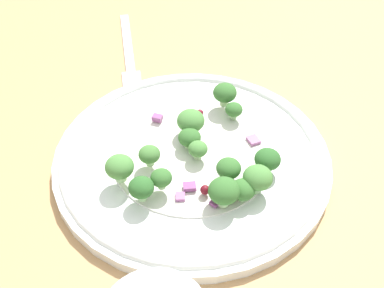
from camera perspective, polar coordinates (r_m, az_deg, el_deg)
ground_plane at (r=51.23cm, az=-1.66°, el=-2.88°), size 180.00×180.00×2.00cm
plate at (r=49.78cm, az=-0.00°, el=-1.53°), size 28.78×28.78×1.70cm
dressing_pool at (r=49.47cm, az=-0.00°, el=-1.17°), size 16.69×16.69×0.20cm
broccoli_floret_0 at (r=43.53cm, az=3.85°, el=-5.70°), size 2.94×2.94×2.98cm
broccoli_floret_1 at (r=53.60cm, az=3.96°, el=6.10°), size 2.68×2.68×2.71cm
broccoli_floret_2 at (r=50.38cm, az=-0.56°, el=2.87°), size 2.95×2.95×2.99cm
broccoli_floret_3 at (r=49.10cm, az=-0.30°, el=0.74°), size 2.37×2.37×2.40cm
broccoli_floret_4 at (r=44.97cm, az=7.88°, el=-4.09°), size 2.84×2.84×2.88cm
broccoli_floret_5 at (r=45.44cm, az=-8.68°, el=-2.78°), size 2.78×2.78×2.81cm
broccoli_floret_6 at (r=46.01cm, az=4.41°, el=-2.98°), size 2.44×2.44×2.47cm
broccoli_floret_7 at (r=44.62cm, az=-3.71°, el=-4.11°), size 2.06×2.06×2.08cm
broccoli_floret_8 at (r=44.54cm, az=6.14°, el=-5.50°), size 2.34×2.34×2.37cm
broccoli_floret_9 at (r=52.57cm, az=5.04°, el=4.09°), size 1.94×1.94×1.97cm
broccoli_floret_10 at (r=47.95cm, az=0.86°, el=-0.43°), size 1.97×1.97×2.00cm
broccoli_floret_11 at (r=43.77cm, az=-5.65°, el=-5.44°), size 2.40×2.40×2.43cm
broccoli_floret_12 at (r=46.91cm, az=-5.13°, el=-1.29°), size 2.17×2.17×2.20cm
broccoli_floret_13 at (r=47.21cm, az=9.05°, el=-1.88°), size 2.61×2.61×2.65cm
cranberry_0 at (r=53.77cm, az=0.94°, el=3.74°), size 0.82×0.82×0.82cm
cranberry_1 at (r=45.24cm, az=5.20°, el=-6.14°), size 0.76×0.76×0.76cm
cranberry_2 at (r=45.08cm, az=1.57°, el=-5.52°), size 0.94×0.94×0.94cm
onion_bit_0 at (r=44.63cm, az=2.80°, el=-7.02°), size 1.02×1.07×0.33cm
onion_bit_1 at (r=45.76cm, az=-0.29°, el=-5.13°), size 1.54×1.45×0.44cm
onion_bit_2 at (r=45.27cm, az=-1.42°, el=-6.38°), size 1.25×1.27×0.52cm
onion_bit_3 at (r=50.92cm, az=7.37°, el=0.45°), size 1.72×1.70×0.44cm
onion_bit_4 at (r=52.83cm, az=-4.18°, el=3.14°), size 1.15×0.92×0.58cm
fork at (r=66.76cm, az=-7.61°, el=10.81°), size 12.16×16.26×0.50cm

